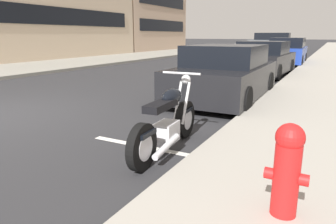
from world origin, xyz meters
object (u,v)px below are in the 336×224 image
parked_car_at_intersection (225,74)px  parked_car_across_street (263,60)px  fire_hydrant (287,168)px  parked_motorcycle (167,123)px  parked_car_mid_block (287,52)px  crossing_truck (272,41)px

parked_car_at_intersection → parked_car_across_street: (5.58, 0.14, -0.01)m
parked_car_at_intersection → fire_hydrant: bearing=-157.7°
parked_motorcycle → parked_car_at_intersection: size_ratio=0.49×
parked_motorcycle → parked_car_mid_block: size_ratio=0.47×
parked_car_across_street → parked_car_mid_block: (5.86, -0.18, 0.06)m
parked_car_across_street → fire_hydrant: (-10.76, -2.34, -0.08)m
crossing_truck → parked_car_at_intersection: bearing=96.6°
parked_motorcycle → parked_car_at_intersection: bearing=2.8°
parked_car_across_street → parked_car_mid_block: bearing=0.6°
parked_car_across_street → crossing_truck: crossing_truck is taller
parked_motorcycle → parked_car_across_street: size_ratio=0.48×
parked_car_across_street → fire_hydrant: size_ratio=5.18×
parked_car_at_intersection → parked_car_across_street: bearing=0.8°
parked_car_at_intersection → fire_hydrant: 5.62m
parked_car_mid_block → fire_hydrant: 16.75m
parked_motorcycle → parked_car_mid_block: (15.44, 0.39, 0.29)m
parked_car_at_intersection → parked_car_across_street: size_ratio=0.99×
parked_car_at_intersection → parked_car_across_street: 5.58m
fire_hydrant → parked_motorcycle: bearing=56.4°
parked_motorcycle → parked_car_across_street: bearing=0.1°
parked_motorcycle → fire_hydrant: bearing=-126.9°
parked_car_at_intersection → crossing_truck: bearing=6.9°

